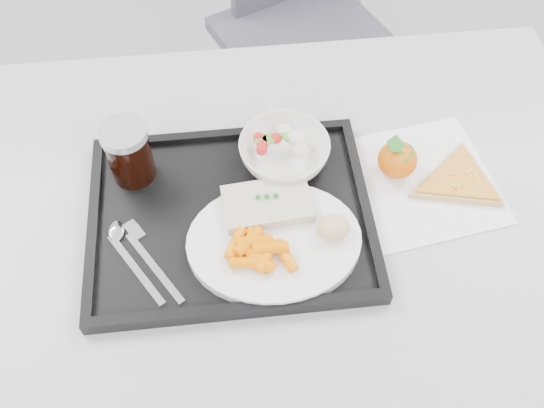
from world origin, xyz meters
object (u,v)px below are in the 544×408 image
at_px(dinner_plate, 274,242).
at_px(tray, 231,217).
at_px(table, 266,232).
at_px(cola_glass, 129,152).
at_px(tangerine, 397,160).
at_px(salad_bowl, 284,152).
at_px(pizza_slice, 458,181).

bearing_deg(dinner_plate, tray, 135.59).
distance_m(table, tray, 0.10).
height_order(cola_glass, tangerine, cola_glass).
relative_size(salad_bowl, pizza_slice, 0.68).
relative_size(salad_bowl, cola_glass, 1.41).
distance_m(tangerine, pizza_slice, 0.11).
distance_m(tray, cola_glass, 0.20).
relative_size(tray, salad_bowl, 2.96).
xyz_separation_m(tray, salad_bowl, (0.10, 0.10, 0.03)).
height_order(table, pizza_slice, pizza_slice).
xyz_separation_m(table, tray, (-0.06, -0.01, 0.08)).
bearing_deg(salad_bowl, dinner_plate, -102.14).
bearing_deg(cola_glass, salad_bowl, -0.18).
relative_size(dinner_plate, salad_bowl, 1.78).
height_order(tray, dinner_plate, dinner_plate).
bearing_deg(tangerine, dinner_plate, -149.63).
bearing_deg(tangerine, pizza_slice, -19.77).
height_order(tray, salad_bowl, salad_bowl).
bearing_deg(dinner_plate, cola_glass, 142.89).
bearing_deg(pizza_slice, tray, -175.29).
bearing_deg(pizza_slice, tangerine, 160.23).
bearing_deg(pizza_slice, cola_glass, 172.53).
xyz_separation_m(table, salad_bowl, (0.04, 0.09, 0.11)).
bearing_deg(pizza_slice, table, -176.79).
bearing_deg(tray, dinner_plate, -44.41).
bearing_deg(table, tray, -166.99).
height_order(dinner_plate, pizza_slice, dinner_plate).
bearing_deg(tray, table, 13.01).
bearing_deg(table, salad_bowl, 65.18).
height_order(table, cola_glass, cola_glass).
bearing_deg(table, pizza_slice, 3.21).
bearing_deg(cola_glass, dinner_plate, -37.11).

